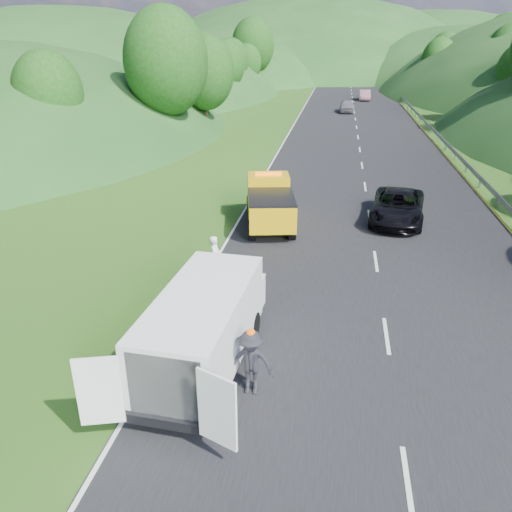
% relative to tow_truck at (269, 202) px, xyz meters
% --- Properties ---
extents(ground, '(320.00, 320.00, 0.00)m').
position_rel_tow_truck_xyz_m(ground, '(2.21, -7.83, -1.23)').
color(ground, '#38661E').
rests_on(ground, ground).
extents(road_surface, '(14.00, 200.00, 0.02)m').
position_rel_tow_truck_xyz_m(road_surface, '(5.21, 32.17, -1.22)').
color(road_surface, black).
rests_on(road_surface, ground).
extents(guardrail, '(0.06, 140.00, 1.52)m').
position_rel_tow_truck_xyz_m(guardrail, '(12.51, 44.67, -1.23)').
color(guardrail, gray).
rests_on(guardrail, ground).
extents(tree_line_left, '(14.00, 140.00, 14.00)m').
position_rel_tow_truck_xyz_m(tree_line_left, '(-16.79, 52.17, -1.23)').
color(tree_line_left, '#285719').
rests_on(tree_line_left, ground).
extents(tree_line_right, '(14.00, 140.00, 14.00)m').
position_rel_tow_truck_xyz_m(tree_line_right, '(25.21, 52.17, -1.23)').
color(tree_line_right, '#285719').
rests_on(tree_line_right, ground).
extents(hills_backdrop, '(201.00, 288.60, 44.00)m').
position_rel_tow_truck_xyz_m(hills_backdrop, '(8.71, 126.87, -1.23)').
color(hills_backdrop, '#2D5B23').
rests_on(hills_backdrop, ground).
extents(tow_truck, '(3.25, 6.18, 2.52)m').
position_rel_tow_truck_xyz_m(tow_truck, '(0.00, 0.00, 0.00)').
color(tow_truck, black).
rests_on(tow_truck, ground).
extents(white_van, '(3.81, 7.12, 2.47)m').
position_rel_tow_truck_xyz_m(white_van, '(-0.20, -12.28, 0.16)').
color(white_van, black).
rests_on(white_van, ground).
extents(woman, '(0.49, 0.66, 1.81)m').
position_rel_tow_truck_xyz_m(woman, '(-1.27, -6.58, -1.23)').
color(woman, silver).
rests_on(woman, ground).
extents(child, '(0.62, 0.53, 1.10)m').
position_rel_tow_truck_xyz_m(child, '(0.49, -9.04, -1.23)').
color(child, tan).
rests_on(child, ground).
extents(worker, '(1.25, 0.74, 1.91)m').
position_rel_tow_truck_xyz_m(worker, '(1.32, -13.31, -1.23)').
color(worker, black).
rests_on(worker, ground).
extents(suitcase, '(0.44, 0.35, 0.62)m').
position_rel_tow_truck_xyz_m(suitcase, '(-2.01, -7.40, -0.92)').
color(suitcase, brown).
rests_on(suitcase, ground).
extents(spare_tire, '(0.64, 0.64, 0.20)m').
position_rel_tow_truck_xyz_m(spare_tire, '(0.27, -13.14, -1.23)').
color(spare_tire, black).
rests_on(spare_tire, ground).
extents(passing_suv, '(3.39, 5.97, 1.57)m').
position_rel_tow_truck_xyz_m(passing_suv, '(6.57, 1.70, -1.23)').
color(passing_suv, black).
rests_on(passing_suv, ground).
extents(dist_car_a, '(1.84, 4.57, 1.56)m').
position_rel_tow_truck_xyz_m(dist_car_a, '(4.20, 44.07, -1.23)').
color(dist_car_a, '#58565C').
rests_on(dist_car_a, ground).
extents(dist_car_b, '(1.62, 4.65, 1.53)m').
position_rel_tow_truck_xyz_m(dist_car_b, '(7.00, 58.44, -1.23)').
color(dist_car_b, '#7C535C').
rests_on(dist_car_b, ground).
extents(dist_car_c, '(1.86, 4.57, 1.33)m').
position_rel_tow_truck_xyz_m(dist_car_c, '(3.88, 87.40, -1.23)').
color(dist_car_c, '#A05063').
rests_on(dist_car_c, ground).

